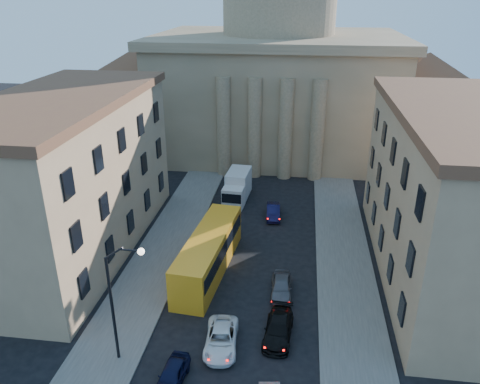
% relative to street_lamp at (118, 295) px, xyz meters
% --- Properties ---
extents(sidewalk_left, '(5.00, 60.00, 0.15)m').
position_rel_street_lamp_xyz_m(sidewalk_left, '(-1.53, 10.00, -5.21)').
color(sidewalk_left, '#54524D').
rests_on(sidewalk_left, ground).
extents(sidewalk_right, '(5.00, 60.00, 0.15)m').
position_rel_street_lamp_xyz_m(sidewalk_right, '(15.47, 10.00, -5.21)').
color(sidewalk_right, '#54524D').
rests_on(sidewalk_right, ground).
extents(church, '(68.02, 28.76, 36.60)m').
position_rel_street_lamp_xyz_m(church, '(6.97, 47.47, 6.59)').
color(church, '#7A674B').
rests_on(church, ground).
extents(building_left, '(11.60, 26.60, 14.70)m').
position_rel_street_lamp_xyz_m(building_left, '(-10.03, 14.00, 2.14)').
color(building_left, tan).
rests_on(building_left, ground).
extents(building_right, '(11.60, 26.60, 14.70)m').
position_rel_street_lamp_xyz_m(building_right, '(23.97, 14.00, 2.14)').
color(building_right, tan).
rests_on(building_right, ground).
extents(street_lamp, '(2.62, 0.44, 8.83)m').
position_rel_street_lamp_xyz_m(street_lamp, '(0.00, 0.00, 0.00)').
color(street_lamp, black).
rests_on(street_lamp, ground).
extents(car_left_near, '(1.83, 3.89, 1.29)m').
position_rel_street_lamp_xyz_m(car_left_near, '(3.64, -1.56, -4.64)').
color(car_left_near, black).
rests_on(car_left_near, ground).
extents(car_left_mid, '(2.57, 4.94, 1.33)m').
position_rel_street_lamp_xyz_m(car_left_mid, '(6.17, 2.09, -4.62)').
color(car_left_mid, white).
rests_on(car_left_mid, ground).
extents(car_right_mid, '(2.25, 4.89, 1.38)m').
position_rel_street_lamp_xyz_m(car_right_mid, '(10.07, 3.66, -4.59)').
color(car_right_mid, black).
rests_on(car_right_mid, ground).
extents(car_right_far, '(1.80, 4.24, 1.43)m').
position_rel_street_lamp_xyz_m(car_right_far, '(10.00, 8.83, -4.57)').
color(car_right_far, '#525257').
rests_on(car_right_far, ground).
extents(car_right_distant, '(1.75, 4.18, 1.34)m').
position_rel_street_lamp_xyz_m(car_right_distant, '(8.37, 22.80, -4.61)').
color(car_right_distant, black).
rests_on(car_right_distant, ground).
extents(city_bus, '(4.07, 12.86, 3.56)m').
position_rel_street_lamp_xyz_m(city_bus, '(3.47, 11.44, -3.37)').
color(city_bus, orange).
rests_on(city_bus, ground).
extents(box_truck, '(2.80, 6.25, 3.35)m').
position_rel_street_lamp_xyz_m(box_truck, '(3.83, 26.78, -3.70)').
color(box_truck, silver).
rests_on(box_truck, ground).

